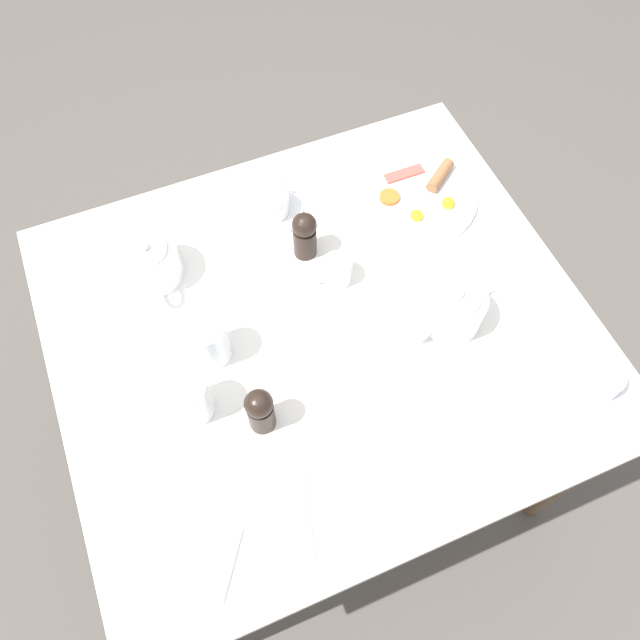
% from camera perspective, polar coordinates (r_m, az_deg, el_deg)
% --- Properties ---
extents(ground_plane, '(8.00, 8.00, 0.00)m').
position_cam_1_polar(ground_plane, '(1.97, -0.00, -10.85)').
color(ground_plane, '#4C4742').
extents(table, '(1.08, 0.96, 0.75)m').
position_cam_1_polar(table, '(1.35, -0.00, -1.88)').
color(table, silver).
rests_on(table, ground_plane).
extents(breakfast_plate, '(0.27, 0.27, 0.04)m').
position_cam_1_polar(breakfast_plate, '(1.49, 9.18, 11.09)').
color(breakfast_plate, white).
rests_on(breakfast_plate, table).
extents(teapot_near, '(0.12, 0.20, 0.11)m').
position_cam_1_polar(teapot_near, '(1.36, -15.24, 5.05)').
color(teapot_near, white).
rests_on(teapot_near, table).
extents(teapot_far, '(0.20, 0.12, 0.11)m').
position_cam_1_polar(teapot_far, '(1.28, 12.08, 0.99)').
color(teapot_far, white).
rests_on(teapot_far, table).
extents(teacup_with_saucer_left, '(0.15, 0.15, 0.06)m').
position_cam_1_polar(teacup_with_saucer_left, '(1.32, 24.02, -5.05)').
color(teacup_with_saucer_left, white).
rests_on(teacup_with_saucer_left, table).
extents(teacup_with_saucer_right, '(0.15, 0.15, 0.06)m').
position_cam_1_polar(teacup_with_saucer_right, '(1.43, -4.54, 10.45)').
color(teacup_with_saucer_right, white).
rests_on(teacup_with_saucer_right, table).
extents(water_glass_tall, '(0.07, 0.07, 0.11)m').
position_cam_1_polar(water_glass_tall, '(1.18, -11.74, -7.01)').
color(water_glass_tall, white).
rests_on(water_glass_tall, table).
extents(water_glass_short, '(0.07, 0.07, 0.11)m').
position_cam_1_polar(water_glass_short, '(1.22, -10.08, -1.91)').
color(water_glass_short, white).
rests_on(water_glass_short, table).
extents(creamer_jug, '(0.09, 0.06, 0.06)m').
position_cam_1_polar(creamer_jug, '(1.32, 1.50, 4.51)').
color(creamer_jug, white).
rests_on(creamer_jug, table).
extents(pepper_grinder, '(0.05, 0.05, 0.12)m').
position_cam_1_polar(pepper_grinder, '(1.15, -5.49, -8.20)').
color(pepper_grinder, black).
rests_on(pepper_grinder, table).
extents(salt_grinder, '(0.05, 0.05, 0.12)m').
position_cam_1_polar(salt_grinder, '(1.33, -1.41, 7.82)').
color(salt_grinder, black).
rests_on(salt_grinder, table).
extents(napkin_folded, '(0.21, 0.19, 0.01)m').
position_cam_1_polar(napkin_folded, '(1.16, -12.20, -20.26)').
color(napkin_folded, white).
rests_on(napkin_folded, table).
extents(fork_by_plate, '(0.06, 0.16, 0.00)m').
position_cam_1_polar(fork_by_plate, '(1.15, -1.34, -17.24)').
color(fork_by_plate, silver).
rests_on(fork_by_plate, table).
extents(knife_by_plate, '(0.14, 0.17, 0.00)m').
position_cam_1_polar(knife_by_plate, '(1.21, 12.49, -10.53)').
color(knife_by_plate, silver).
rests_on(knife_by_plate, table).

